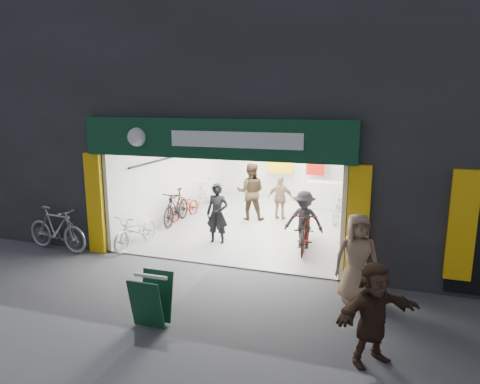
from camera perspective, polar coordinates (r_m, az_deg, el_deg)
The scene contains 17 objects.
ground at distance 10.42m, azimuth -3.39°, elevation -9.79°, with size 60.00×60.00×0.00m, color #56565B.
building at distance 14.23m, azimuth 7.61°, elevation 13.69°, with size 17.00×10.27×8.00m.
bike_left_front at distance 11.86m, azimuth -13.66°, elevation -4.98°, with size 0.63×1.79×0.94m, color #B6B5BA.
bike_left_midfront at distance 13.81m, azimuth -8.52°, elevation -1.99°, with size 0.53×1.87×1.12m, color black.
bike_left_midback at distance 14.38m, azimuth -7.38°, elevation -1.92°, with size 0.58×1.65×0.87m, color maroon.
bike_left_back at distance 15.97m, azimuth -4.58°, elevation -0.14°, with size 0.49×1.75×1.05m, color silver.
bike_right_front at distance 11.36m, azimuth 8.40°, elevation -5.02°, with size 0.53×1.88×1.13m, color black.
bike_right_mid at distance 11.78m, azimuth 8.75°, elevation -4.78°, with size 0.65×1.88×0.99m, color maroon.
bike_right_back at distance 14.30m, azimuth 13.39°, elevation -1.80°, with size 0.51×1.80×1.08m, color #B0B1B5.
parked_bike at distance 12.21m, azimuth -23.25°, elevation -4.55°, with size 0.56×1.97×1.18m, color #A2A2A6.
customer_a at distance 11.70m, azimuth -3.04°, elevation -2.95°, with size 0.62×0.41×1.70m, color black.
customer_b at distance 14.03m, azimuth 1.43°, elevation 0.01°, with size 0.93×0.72×1.91m, color #3B2B1A.
customer_c at distance 11.39m, azimuth 8.52°, elevation -3.79°, with size 1.02×0.59×1.58m, color black.
customer_d at distance 14.11m, azimuth 5.43°, elevation -0.85°, with size 0.87×0.36×1.49m, color #967557.
pedestrian_near at distance 8.68m, azimuth 15.28°, elevation -8.49°, with size 0.87×0.56×1.77m, color #9A7859.
pedestrian_far at distance 6.84m, azimuth 17.31°, elevation -15.20°, with size 1.47×0.47×1.58m, color #392519.
sandwich_board at distance 7.79m, azimuth -11.72°, elevation -13.77°, with size 0.62×0.62×0.91m.
Camera 1 is at (3.63, -8.98, 3.85)m, focal length 32.00 mm.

